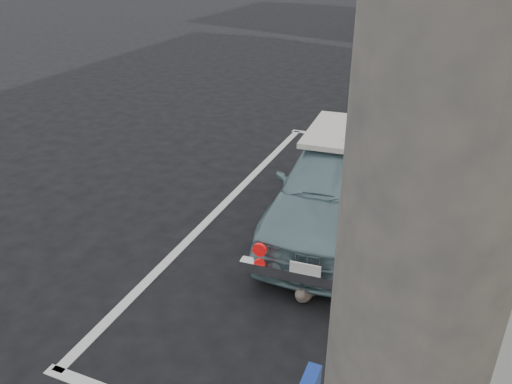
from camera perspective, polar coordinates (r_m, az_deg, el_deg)
ground at (r=4.99m, az=-9.77°, el=-18.65°), size 80.00×80.00×0.00m
pline_front at (r=10.13m, az=12.30°, el=5.78°), size 3.00×0.12×0.01m
pline_side at (r=7.46m, az=-3.73°, el=-1.47°), size 0.12×7.00×0.01m
utility_pole at (r=0.88m, az=22.69°, el=17.45°), size 0.44×0.36×7.00m
retro_coupe at (r=6.75m, az=9.62°, el=1.18°), size 1.73×3.87×1.29m
cat at (r=5.55m, az=5.53°, el=-11.29°), size 0.21×0.45×0.24m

